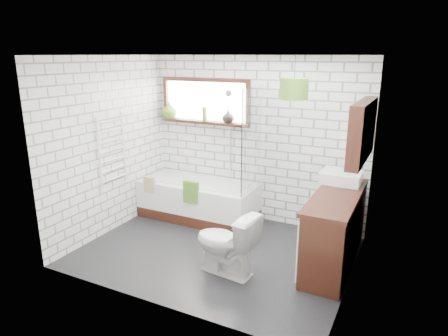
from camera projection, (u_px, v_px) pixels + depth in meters
The scene contains 22 objects.
floor at pixel (216, 252), 5.28m from camera, with size 3.40×2.60×0.01m, color black.
ceiling at pixel (215, 55), 4.59m from camera, with size 3.40×2.60×0.01m, color white.
wall_back at pixel (255, 140), 6.06m from camera, with size 3.40×0.01×2.50m, color white.
wall_front at pixel (152, 191), 3.81m from camera, with size 3.40×0.01×2.50m, color white.
wall_left at pixel (109, 146), 5.67m from camera, with size 0.01×2.60×2.50m, color white.
wall_right at pixel (358, 179), 4.20m from camera, with size 0.01×2.60×2.50m, color white.
window at pixel (205, 101), 6.23m from camera, with size 1.52×0.16×0.68m, color black.
towel_radiator at pixel (112, 150), 5.66m from camera, with size 0.06×0.52×1.00m, color white.
mirror_cabinet at pixel (362, 131), 4.64m from camera, with size 0.16×1.20×0.70m, color black.
shower_riser at pixel (230, 132), 6.16m from camera, with size 0.02×0.02×1.30m, color silver.
bathtub at pixel (199, 200), 6.30m from camera, with size 1.83×0.81×0.59m, color white.
shower_screen at pixel (252, 140), 5.63m from camera, with size 0.02×0.72×1.50m, color white.
towel_green at pixel (191, 192), 5.83m from camera, with size 0.24×0.06×0.32m, color #466E21.
towel_beige at pixel (150, 185), 6.15m from camera, with size 0.19×0.05×0.25m, color tan.
vanity at pixel (335, 229), 4.86m from camera, with size 0.51×1.59×0.91m, color black.
basin at pixel (341, 177), 5.16m from camera, with size 0.50×0.44×0.15m, color white.
tap at pixel (354, 174), 5.07m from camera, with size 0.03×0.03×0.16m, color silver.
toilet at pixel (226, 243), 4.66m from camera, with size 0.76×0.44×0.78m, color white.
vase_olive at pixel (169, 111), 6.54m from camera, with size 0.26×0.26×0.27m, color #4C7323.
vase_dark at pixel (228, 118), 6.08m from camera, with size 0.19×0.19×0.20m, color black.
bottle at pixel (205, 115), 6.26m from camera, with size 0.07×0.07×0.22m, color #4C7323.
pendant at pixel (294, 89), 4.90m from camera, with size 0.35×0.35×0.26m, color #466E21.
Camera 1 is at (2.23, -4.22, 2.51)m, focal length 32.00 mm.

